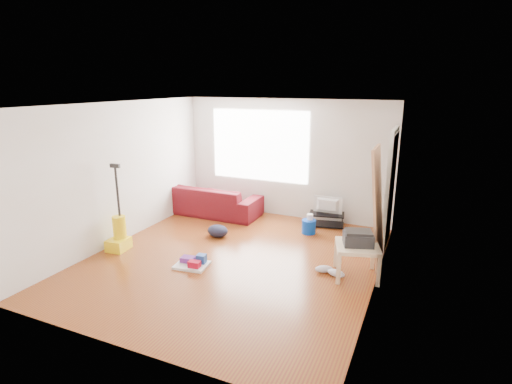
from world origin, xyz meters
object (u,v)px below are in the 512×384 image
at_px(vacuum, 119,234).
at_px(side_table, 357,250).
at_px(cleaning_tray, 193,263).
at_px(sofa, 212,213).
at_px(bucket, 309,233).
at_px(backpack, 218,236).
at_px(tv_stand, 327,219).

bearing_deg(vacuum, side_table, 4.15).
height_order(cleaning_tray, vacuum, vacuum).
height_order(sofa, bucket, sofa).
xyz_separation_m(sofa, backpack, (0.79, -1.15, 0.00)).
height_order(bucket, cleaning_tray, cleaning_tray).
bearing_deg(sofa, backpack, 124.67).
bearing_deg(backpack, cleaning_tray, -72.99).
xyz_separation_m(cleaning_tray, backpack, (-0.26, 1.27, -0.05)).
bearing_deg(cleaning_tray, side_table, 16.15).
xyz_separation_m(backpack, vacuum, (-1.27, -1.21, 0.28)).
bearing_deg(backpack, vacuum, -130.81).
bearing_deg(vacuum, backpack, 38.51).
distance_m(bucket, backpack, 1.75).
bearing_deg(bucket, vacuum, -143.43).
bearing_deg(backpack, side_table, -6.41).
height_order(tv_stand, cleaning_tray, tv_stand).
xyz_separation_m(side_table, vacuum, (-3.95, -0.64, -0.14)).
distance_m(bucket, cleaning_tray, 2.48).
bearing_deg(cleaning_tray, bucket, 59.27).
relative_size(tv_stand, vacuum, 0.50).
xyz_separation_m(tv_stand, backpack, (-1.73, -1.42, -0.14)).
xyz_separation_m(tv_stand, vacuum, (-3.00, -2.63, 0.14)).
distance_m(cleaning_tray, vacuum, 1.55).
relative_size(sofa, bucket, 8.17).
xyz_separation_m(sofa, bucket, (2.32, -0.28, 0.00)).
bearing_deg(sofa, side_table, 153.73).
xyz_separation_m(bucket, backpack, (-1.52, -0.86, 0.00)).
bearing_deg(bucket, sofa, 173.00).
height_order(side_table, vacuum, vacuum).
distance_m(tv_stand, bucket, 0.61).
height_order(side_table, backpack, side_table).
xyz_separation_m(sofa, tv_stand, (2.52, 0.27, 0.14)).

